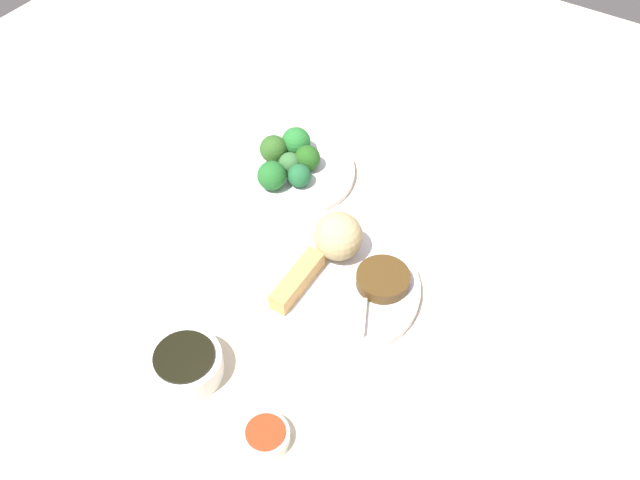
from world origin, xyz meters
The scene contains 17 objects.
tabletop centered at (0.00, 0.00, 0.01)m, with size 2.20×2.20×0.02m, color beige.
main_plate centered at (0.00, 0.05, 0.03)m, with size 0.26×0.26×0.02m, color white.
rice_scoop centered at (-0.04, 0.11, 0.08)m, with size 0.08×0.08×0.08m, color tan.
spring_roll centered at (-0.05, 0.01, 0.05)m, with size 0.12×0.03×0.03m, color tan.
crab_rangoon_wonton centered at (0.04, 0.00, 0.04)m, with size 0.07×0.06×0.01m, color beige.
stir_fry_heap centered at (0.06, 0.09, 0.05)m, with size 0.09×0.09×0.02m, color #4A3214.
broccoli_plate centered at (-0.22, 0.23, 0.03)m, with size 0.24×0.24×0.01m, color white.
broccoli_floret_0 centered at (-0.18, 0.21, 0.06)m, with size 0.04×0.04×0.04m, color #1F5F33.
broccoli_floret_1 centered at (-0.26, 0.24, 0.06)m, with size 0.05×0.05×0.05m, color #2E5C21.
broccoli_floret_2 centered at (-0.19, 0.25, 0.06)m, with size 0.05×0.05×0.05m, color #23591A.
broccoli_floret_4 centered at (-0.21, 0.23, 0.05)m, with size 0.04×0.04×0.04m, color #376935.
broccoli_floret_5 centered at (-0.23, 0.27, 0.06)m, with size 0.05×0.05×0.05m, color #26742E.
broccoli_floret_6 centered at (-0.22, 0.18, 0.06)m, with size 0.05×0.05×0.05m, color #206527.
soy_sauce_bowl centered at (-0.10, -0.20, 0.04)m, with size 0.11×0.11×0.04m, color white.
soy_sauce_bowl_liquid centered at (-0.10, -0.20, 0.06)m, with size 0.09×0.09×0.00m, color black.
sauce_ramekin_sweet_and_sour centered at (0.05, -0.22, 0.03)m, with size 0.07×0.07×0.02m, color white.
sauce_ramekin_sweet_and_sour_liquid centered at (0.05, -0.22, 0.04)m, with size 0.05×0.05×0.00m, color red.
Camera 1 is at (0.35, -0.54, 0.91)m, focal length 39.56 mm.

